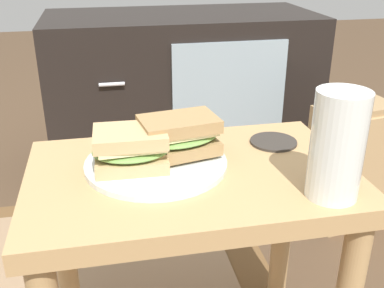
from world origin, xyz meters
TOP-DOWN VIEW (x-y plane):
  - side_table at (0.00, 0.00)m, footprint 0.56×0.36m
  - tv_cabinet at (0.16, 0.95)m, footprint 0.96×0.46m
  - area_rug at (-0.30, 0.30)m, footprint 1.14×0.84m
  - plate at (-0.06, 0.03)m, footprint 0.25×0.25m
  - sandwich_front at (-0.10, 0.02)m, footprint 0.13×0.10m
  - sandwich_back at (-0.01, 0.04)m, footprint 0.16×0.12m
  - beer_glass at (0.20, -0.12)m, footprint 0.08×0.08m
  - coaster at (0.18, 0.08)m, footprint 0.09×0.09m
  - paper_bag at (0.58, 0.45)m, footprint 0.24×0.19m

SIDE VIEW (x-z plane):
  - area_rug at x=-0.30m, z-range 0.00..0.01m
  - paper_bag at x=0.58m, z-range 0.00..0.39m
  - tv_cabinet at x=0.16m, z-range 0.00..0.58m
  - side_table at x=0.00m, z-range 0.14..0.60m
  - coaster at x=0.18m, z-range 0.46..0.47m
  - plate at x=-0.06m, z-range 0.46..0.47m
  - sandwich_front at x=-0.10m, z-range 0.47..0.54m
  - sandwich_back at x=-0.01m, z-range 0.48..0.54m
  - beer_glass at x=0.20m, z-range 0.46..0.63m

